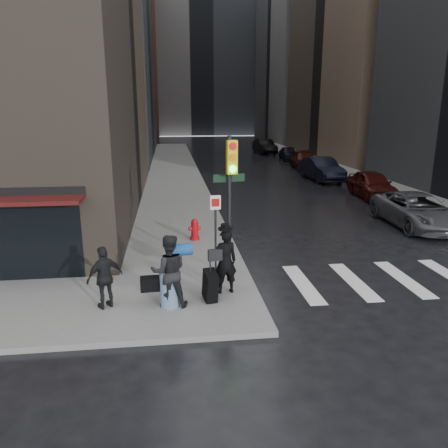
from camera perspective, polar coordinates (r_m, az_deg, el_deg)
The scene contains 18 objects.
ground at distance 11.95m, azimuth -4.78°, elevation -10.43°, with size 140.00×140.00×0.00m, color black.
sidewalk_left at distance 38.13m, azimuth -6.58°, elevation 7.29°, with size 4.00×50.00×0.15m, color slate.
sidewalk_right at distance 40.57m, azimuth 13.02°, elevation 7.47°, with size 3.00×50.00×0.15m, color slate.
crosswalk at distance 15.07m, azimuth 25.04°, elevation -6.33°, with size 8.50×3.00×0.01m.
bldg_left_far at distance 74.30m, azimuth -18.05°, elevation 20.39°, with size 22.00×20.00×26.00m, color brown.
bldg_right_far at distance 74.04m, azimuth 14.69°, elevation 20.25°, with size 22.00×20.00×25.00m, color gray.
bldg_distant at distance 89.68m, azimuth -3.25°, elevation 21.94°, with size 40.00×12.00×32.00m, color gray.
man_overcoat at distance 11.85m, azimuth -0.25°, elevation -5.42°, with size 1.03×1.16×2.00m.
man_jeans at distance 11.21m, azimuth -7.25°, elevation -6.11°, with size 1.38×0.77×1.91m.
man_greycoat at distance 11.50m, azimuth -15.29°, elevation -6.74°, with size 1.02×0.85×1.63m.
traffic_light at distance 12.58m, azimuth 0.67°, elevation 4.64°, with size 1.04×0.54×4.20m.
fire_hydrant at distance 16.91m, azimuth -3.85°, elevation -0.82°, with size 0.48×0.36×0.83m.
parked_car_0 at distance 21.07m, azimuth 23.90°, elevation 1.65°, with size 2.40×5.21×1.45m, color #48484C.
parked_car_1 at distance 26.97m, azimuth 18.75°, elevation 4.93°, with size 1.83×4.56×1.55m, color #3B0E0B.
parked_car_2 at distance 32.44m, azimuth 12.60°, elevation 7.03°, with size 1.75×5.02×1.65m, color black.
parked_car_3 at distance 38.67m, azimuth 10.47°, elevation 8.18°, with size 1.96×4.82×1.40m, color #390D0B.
parked_car_4 at distance 44.83m, azimuth 8.45°, elevation 9.13°, with size 1.58×3.93×1.34m, color black.
parked_car_5 at distance 50.70m, azimuth 5.33°, elevation 10.04°, with size 1.70×4.86×1.60m, color black.
Camera 1 is at (-0.36, -10.79, 5.12)m, focal length 35.00 mm.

